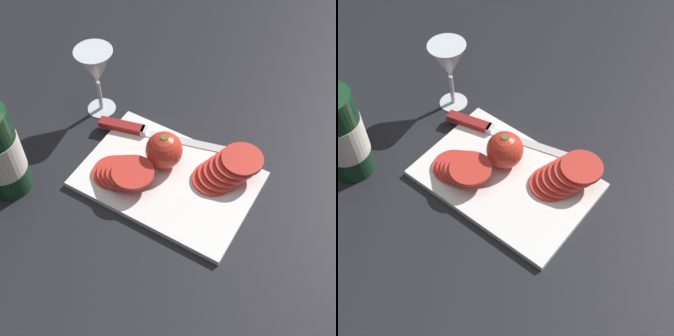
# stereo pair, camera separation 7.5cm
# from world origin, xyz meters

# --- Properties ---
(ground_plane) EXTENTS (3.00, 3.00, 0.00)m
(ground_plane) POSITION_xyz_m (0.00, 0.00, 0.00)
(ground_plane) COLOR black
(cutting_board) EXTENTS (0.33, 0.22, 0.01)m
(cutting_board) POSITION_xyz_m (0.06, 0.01, 0.01)
(cutting_board) COLOR white
(cutting_board) RESTS_ON ground_plane
(wine_bottle) EXTENTS (0.09, 0.09, 0.32)m
(wine_bottle) POSITION_xyz_m (-0.20, -0.15, 0.11)
(wine_bottle) COLOR #14381E
(wine_bottle) RESTS_ON ground_plane
(wine_glass) EXTENTS (0.08, 0.08, 0.16)m
(wine_glass) POSITION_xyz_m (-0.17, 0.10, 0.11)
(wine_glass) COLOR silver
(wine_glass) RESTS_ON ground_plane
(whole_tomato) EXTENTS (0.07, 0.07, 0.07)m
(whole_tomato) POSITION_xyz_m (0.04, 0.04, 0.05)
(whole_tomato) COLOR red
(whole_tomato) RESTS_ON cutting_board
(knife) EXTENTS (0.28, 0.09, 0.01)m
(knife) POSITION_xyz_m (-0.06, 0.08, 0.02)
(knife) COLOR silver
(knife) RESTS_ON cutting_board
(tomato_slice_stack_near) EXTENTS (0.13, 0.08, 0.04)m
(tomato_slice_stack_near) POSITION_xyz_m (-0.01, -0.04, 0.03)
(tomato_slice_stack_near) COLOR red
(tomato_slice_stack_near) RESTS_ON cutting_board
(tomato_slice_stack_far) EXTENTS (0.12, 0.12, 0.04)m
(tomato_slice_stack_far) POSITION_xyz_m (0.16, 0.07, 0.03)
(tomato_slice_stack_far) COLOR red
(tomato_slice_stack_far) RESTS_ON cutting_board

